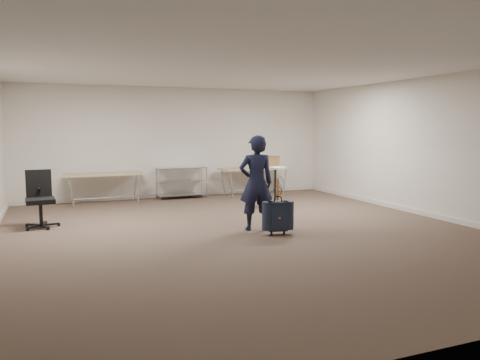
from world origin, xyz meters
name	(u,v)px	position (x,y,z in m)	size (l,w,h in m)	color
ground	(244,233)	(0.00, 0.00, 0.00)	(9.00, 9.00, 0.00)	#423428
room_shell	(218,216)	(0.00, 1.38, 0.05)	(8.00, 9.00, 9.00)	beige
folding_table_left	(105,176)	(-1.90, 3.95, 0.68)	(1.80, 0.75, 0.73)	tan
folding_table_right	(254,170)	(1.90, 3.95, 0.68)	(1.80, 0.75, 0.73)	tan
wire_shelf	(181,181)	(0.00, 4.20, 0.44)	(1.22, 0.47, 0.80)	#BBBEC2
person	(256,183)	(0.28, 0.14, 0.83)	(0.61, 0.40, 1.67)	black
suitcase	(278,216)	(0.47, -0.35, 0.32)	(0.38, 0.27, 0.95)	#161D33
office_chair	(41,210)	(-3.24, 1.78, 0.31)	(0.63, 0.63, 1.03)	black
equipment_cart	(277,197)	(1.60, 1.97, 0.24)	(0.65, 0.65, 0.92)	beige
cardboard_box	(270,162)	(2.32, 3.85, 0.88)	(0.41, 0.30, 0.30)	olive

